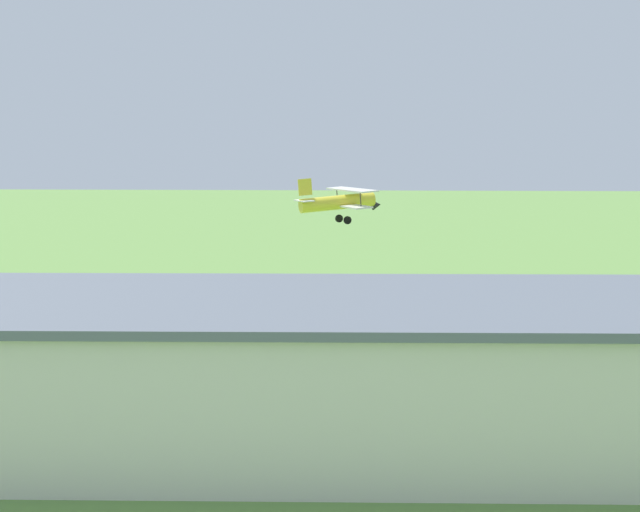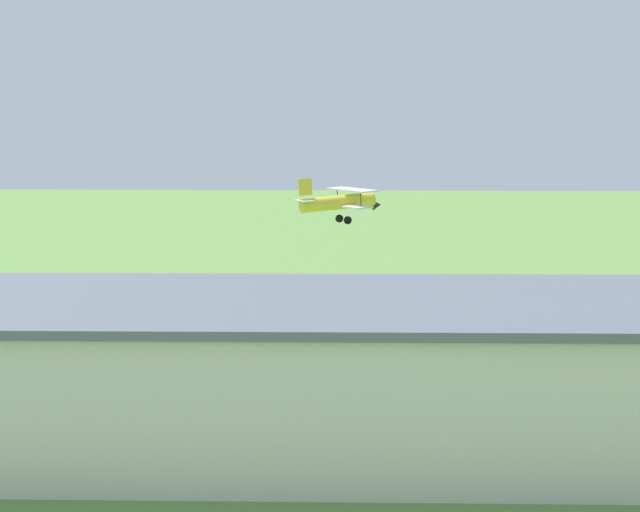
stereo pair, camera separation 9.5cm
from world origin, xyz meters
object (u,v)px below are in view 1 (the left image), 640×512
at_px(person_near_hangar_door, 456,334).
at_px(person_by_parked_cars, 564,337).
at_px(biplane, 341,201).
at_px(hangar, 260,368).

relative_size(person_near_hangar_door, person_by_parked_cars, 0.99).
bearing_deg(person_by_parked_cars, biplane, -49.56).
bearing_deg(person_near_hangar_door, biplane, -64.32).
distance_m(hangar, person_by_parked_cars, 23.97).
bearing_deg(hangar, biplane, -93.22).
height_order(biplane, person_by_parked_cars, biplane).
relative_size(hangar, biplane, 4.62).
bearing_deg(person_near_hangar_door, hangar, 61.50).
bearing_deg(hangar, person_by_parked_cars, -132.99).
bearing_deg(biplane, person_near_hangar_door, 115.68).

